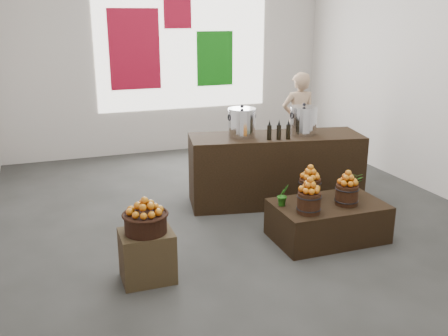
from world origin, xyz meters
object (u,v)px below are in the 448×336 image
object	(u,v)px
crate	(147,256)
shopper	(298,120)
display_table	(328,221)
stock_pot_left	(242,123)
stock_pot_center	(303,121)
counter	(275,169)
wicker_basket	(146,223)

from	to	relation	value
crate	shopper	distance (m)	4.37
display_table	stock_pot_left	size ratio (longest dim) A/B	3.52
crate	stock_pot_center	bearing A→B (deg)	30.42
display_table	crate	bearing A→B (deg)	-173.72
stock_pot_left	counter	bearing A→B (deg)	-10.92
counter	wicker_basket	bearing A→B (deg)	-133.26
display_table	shopper	size ratio (longest dim) A/B	0.79
wicker_basket	shopper	size ratio (longest dim) A/B	0.25
counter	shopper	world-z (taller)	shopper
wicker_basket	counter	xyz separation A→B (m)	(2.09, 1.51, -0.12)
crate	stock_pot_center	size ratio (longest dim) A/B	1.41
counter	stock_pot_center	xyz separation A→B (m)	(0.36, -0.07, 0.65)
stock_pot_center	display_table	bearing A→B (deg)	-104.10
display_table	stock_pot_center	distance (m)	1.55
crate	counter	size ratio (longest dim) A/B	0.22
stock_pot_center	shopper	size ratio (longest dim) A/B	0.22
crate	display_table	bearing A→B (deg)	5.80
wicker_basket	stock_pot_center	world-z (taller)	stock_pot_center
crate	shopper	bearing A→B (deg)	42.62
stock_pot_left	stock_pot_center	xyz separation A→B (m)	(0.82, -0.16, 0.00)
crate	stock_pot_center	distance (m)	2.97
crate	wicker_basket	world-z (taller)	wicker_basket
wicker_basket	shopper	bearing A→B (deg)	42.62
display_table	stock_pot_left	distance (m)	1.73
stock_pot_left	shopper	distance (m)	2.08
display_table	shopper	bearing A→B (deg)	69.43
stock_pot_left	stock_pot_center	size ratio (longest dim) A/B	1.00
stock_pot_left	shopper	world-z (taller)	shopper
crate	stock_pot_left	distance (m)	2.44
counter	stock_pot_left	world-z (taller)	stock_pot_left
crate	shopper	xyz separation A→B (m)	(3.19, 2.93, 0.55)
counter	stock_pot_center	bearing A→B (deg)	0.00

